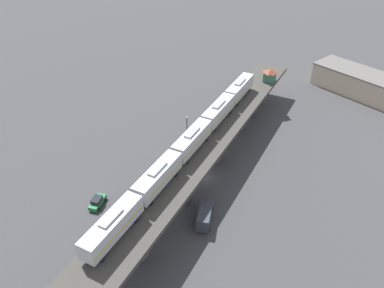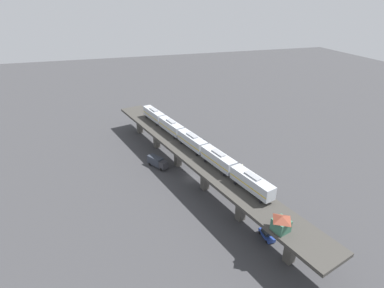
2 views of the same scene
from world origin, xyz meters
TOP-DOWN VIEW (x-y plane):
  - ground_plane at (0.00, 0.00)m, footprint 400.00×400.00m
  - elevated_viaduct at (0.05, -0.18)m, footprint 32.25×90.98m
  - subway_train at (-0.72, -2.68)m, footprint 19.08×60.95m
  - signal_hut at (-6.91, 34.56)m, footprint 3.95×3.95m
  - street_car_blue at (-8.68, 28.05)m, footprint 2.00×4.43m
  - street_car_green at (-9.56, -20.27)m, footprint 3.61×4.74m
  - street_car_red at (-9.48, 8.85)m, footprint 2.87×4.72m
  - delivery_truck at (8.59, -9.22)m, footprint 5.72×7.30m
  - street_lamp at (-11.94, 7.73)m, footprint 0.44×0.44m

SIDE VIEW (x-z plane):
  - ground_plane at x=0.00m, z-range 0.00..0.00m
  - street_car_blue at x=-8.68m, z-range -0.01..1.88m
  - street_car_green at x=-9.56m, z-range -0.01..1.88m
  - street_car_red at x=-9.48m, z-range -0.01..1.88m
  - delivery_truck at x=8.59m, z-range 0.16..3.36m
  - street_lamp at x=-11.94m, z-range 0.64..7.58m
  - elevated_viaduct at x=0.05m, z-range 2.94..11.17m
  - signal_hut at x=-6.91m, z-range 8.33..11.73m
  - subway_train at x=-0.72m, z-range 8.54..12.99m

